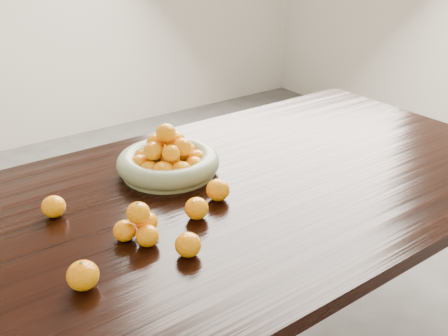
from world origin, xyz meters
TOP-DOWN VIEW (x-y plane):
  - dining_table at (0.00, 0.00)m, footprint 2.00×1.00m
  - fruit_bowl at (-0.06, 0.18)m, footprint 0.31×0.31m
  - orange_pyramid at (-0.29, -0.08)m, footprint 0.11×0.11m
  - loose_orange_0 at (-0.47, -0.18)m, footprint 0.07×0.07m
  - loose_orange_1 at (-0.24, -0.20)m, footprint 0.06×0.06m
  - loose_orange_2 at (-0.13, -0.08)m, footprint 0.06×0.06m
  - loose_orange_3 at (-0.42, 0.14)m, footprint 0.06×0.06m
  - loose_orange_4 at (-0.04, -0.04)m, footprint 0.06×0.06m

SIDE VIEW (x-z plane):
  - dining_table at x=0.00m, z-range 0.29..1.04m
  - loose_orange_1 at x=-0.24m, z-range 0.75..0.81m
  - loose_orange_3 at x=-0.42m, z-range 0.75..0.81m
  - loose_orange_2 at x=-0.13m, z-range 0.75..0.81m
  - loose_orange_4 at x=-0.04m, z-range 0.75..0.81m
  - loose_orange_0 at x=-0.47m, z-range 0.75..0.81m
  - orange_pyramid at x=-0.29m, z-range 0.74..0.84m
  - fruit_bowl at x=-0.06m, z-range 0.71..0.87m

